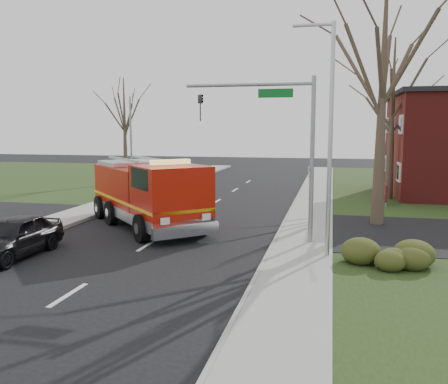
# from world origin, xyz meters

# --- Properties ---
(ground) EXTENTS (120.00, 120.00, 0.00)m
(ground) POSITION_xyz_m (0.00, 0.00, 0.00)
(ground) COLOR black
(ground) RESTS_ON ground
(sidewalk_right) EXTENTS (2.40, 80.00, 0.15)m
(sidewalk_right) POSITION_xyz_m (6.20, 0.00, 0.07)
(sidewalk_right) COLOR gray
(sidewalk_right) RESTS_ON ground
(sidewalk_left) EXTENTS (2.40, 80.00, 0.15)m
(sidewalk_left) POSITION_xyz_m (-6.20, 0.00, 0.07)
(sidewalk_left) COLOR gray
(sidewalk_left) RESTS_ON ground
(health_center_sign) EXTENTS (0.12, 2.00, 1.40)m
(health_center_sign) POSITION_xyz_m (10.50, 12.50, 0.88)
(health_center_sign) COLOR #4E1215
(health_center_sign) RESTS_ON ground
(hedge_corner) EXTENTS (2.80, 2.00, 0.90)m
(hedge_corner) POSITION_xyz_m (9.00, -1.00, 0.58)
(hedge_corner) COLOR #2D3914
(hedge_corner) RESTS_ON lawn_right
(bare_tree_near) EXTENTS (6.00, 6.00, 12.00)m
(bare_tree_near) POSITION_xyz_m (9.50, 6.00, 7.41)
(bare_tree_near) COLOR #3C2D23
(bare_tree_near) RESTS_ON ground
(bare_tree_far) EXTENTS (5.25, 5.25, 10.50)m
(bare_tree_far) POSITION_xyz_m (11.00, 15.00, 6.49)
(bare_tree_far) COLOR #3C2D23
(bare_tree_far) RESTS_ON ground
(bare_tree_left) EXTENTS (4.50, 4.50, 9.00)m
(bare_tree_left) POSITION_xyz_m (-10.00, 20.00, 5.56)
(bare_tree_left) COLOR #3C2D23
(bare_tree_left) RESTS_ON ground
(traffic_signal_mast) EXTENTS (5.29, 0.18, 6.80)m
(traffic_signal_mast) POSITION_xyz_m (5.21, 1.50, 4.71)
(traffic_signal_mast) COLOR gray
(traffic_signal_mast) RESTS_ON ground
(streetlight_pole) EXTENTS (1.48, 0.16, 8.40)m
(streetlight_pole) POSITION_xyz_m (7.14, -0.50, 4.55)
(streetlight_pole) COLOR #B7BABF
(streetlight_pole) RESTS_ON ground
(utility_pole_far) EXTENTS (0.14, 0.14, 7.00)m
(utility_pole_far) POSITION_xyz_m (-6.80, 14.00, 3.50)
(utility_pole_far) COLOR gray
(utility_pole_far) RESTS_ON ground
(fire_engine) EXTENTS (7.90, 8.18, 3.43)m
(fire_engine) POSITION_xyz_m (-1.30, 3.47, 1.55)
(fire_engine) COLOR #AA1307
(fire_engine) RESTS_ON ground
(parked_car_maroon) EXTENTS (1.86, 4.54, 1.54)m
(parked_car_maroon) POSITION_xyz_m (-4.20, -2.73, 0.77)
(parked_car_maroon) COLOR black
(parked_car_maroon) RESTS_ON ground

